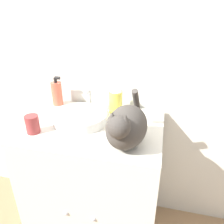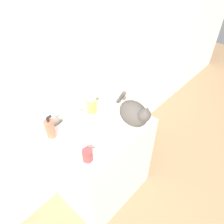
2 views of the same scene
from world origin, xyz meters
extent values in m
cube|color=silver|center=(0.00, 0.56, 1.25)|extent=(6.00, 0.05, 2.50)
cube|color=silver|center=(0.00, 0.26, 0.40)|extent=(0.70, 0.52, 0.81)
sphere|color=silver|center=(-0.07, 0.00, 0.44)|extent=(0.02, 0.02, 0.02)
sphere|color=silver|center=(0.07, 0.00, 0.44)|extent=(0.02, 0.02, 0.02)
cylinder|color=white|center=(-0.08, 0.28, 0.83)|extent=(0.28, 0.28, 0.05)
cylinder|color=silver|center=(-0.08, 0.43, 0.86)|extent=(0.02, 0.02, 0.12)
cylinder|color=silver|center=(-0.08, 0.40, 0.92)|extent=(0.02, 0.06, 0.02)
cylinder|color=white|center=(-0.14, 0.43, 0.82)|extent=(0.03, 0.03, 0.03)
cylinder|color=white|center=(-0.02, 0.43, 0.82)|extent=(0.03, 0.03, 0.03)
ellipsoid|color=#47423D|center=(0.20, 0.13, 0.90)|extent=(0.20, 0.26, 0.18)
sphere|color=#47423D|center=(0.18, 0.03, 0.95)|extent=(0.11, 0.11, 0.09)
cone|color=#47423D|center=(0.16, 0.03, 0.99)|extent=(0.04, 0.04, 0.04)
cone|color=#47423D|center=(0.21, 0.02, 0.99)|extent=(0.04, 0.04, 0.04)
cylinder|color=#47423D|center=(0.21, 0.26, 0.96)|extent=(0.04, 0.10, 0.14)
cylinder|color=#EF6047|center=(-0.29, 0.46, 0.88)|extent=(0.06, 0.06, 0.14)
cylinder|color=black|center=(-0.29, 0.46, 0.96)|extent=(0.02, 0.02, 0.03)
cylinder|color=black|center=(-0.28, 0.46, 0.98)|extent=(0.03, 0.02, 0.02)
cylinder|color=#EADB4C|center=(0.08, 0.44, 0.87)|extent=(0.08, 0.08, 0.12)
cone|color=white|center=(0.08, 0.44, 0.95)|extent=(0.07, 0.07, 0.04)
cylinder|color=#9E3838|center=(-0.26, 0.12, 0.85)|extent=(0.07, 0.07, 0.09)
camera|label=1|loc=(0.32, -0.67, 1.36)|focal=35.00mm
camera|label=2|loc=(-0.77, -0.55, 1.94)|focal=35.00mm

